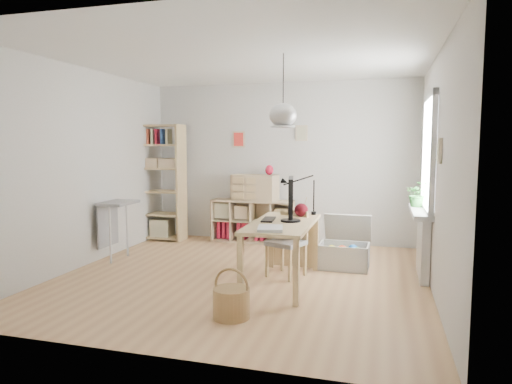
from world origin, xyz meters
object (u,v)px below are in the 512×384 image
(desk, at_px, (282,230))
(chair, at_px, (288,239))
(monitor, at_px, (291,197))
(cube_shelf, at_px, (252,224))
(storage_chest, at_px, (345,251))
(tall_bookshelf, at_px, (161,178))
(drawer_chest, at_px, (255,187))

(desk, bearing_deg, chair, 90.26)
(monitor, bearing_deg, cube_shelf, 106.23)
(chair, distance_m, storage_chest, 0.92)
(storage_chest, bearing_deg, tall_bookshelf, 164.99)
(tall_bookshelf, height_order, monitor, tall_bookshelf)
(monitor, bearing_deg, tall_bookshelf, 133.98)
(monitor, bearing_deg, desk, -150.33)
(tall_bookshelf, height_order, chair, tall_bookshelf)
(desk, distance_m, chair, 0.42)
(desk, xyz_separation_m, storage_chest, (0.66, 0.97, -0.43))
(drawer_chest, bearing_deg, tall_bookshelf, -163.89)
(desk, bearing_deg, drawer_chest, 113.58)
(drawer_chest, bearing_deg, monitor, -56.10)
(tall_bookshelf, distance_m, storage_chest, 3.50)
(monitor, bearing_deg, drawer_chest, 105.25)
(cube_shelf, bearing_deg, tall_bookshelf, -169.81)
(tall_bookshelf, bearing_deg, cube_shelf, 10.19)
(tall_bookshelf, height_order, storage_chest, tall_bookshelf)
(cube_shelf, bearing_deg, drawer_chest, -31.91)
(cube_shelf, height_order, monitor, monitor)
(chair, height_order, drawer_chest, drawer_chest)
(chair, relative_size, drawer_chest, 1.09)
(storage_chest, height_order, monitor, monitor)
(cube_shelf, relative_size, tall_bookshelf, 0.70)
(cube_shelf, bearing_deg, desk, -65.39)
(monitor, bearing_deg, storage_chest, 46.16)
(cube_shelf, bearing_deg, storage_chest, -36.87)
(desk, height_order, monitor, monitor)
(desk, relative_size, tall_bookshelf, 0.75)
(tall_bookshelf, relative_size, chair, 2.42)
(cube_shelf, relative_size, monitor, 2.34)
(storage_chest, distance_m, drawer_chest, 2.15)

